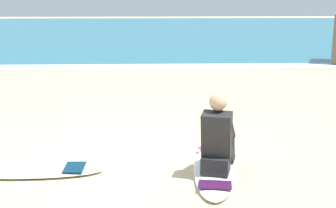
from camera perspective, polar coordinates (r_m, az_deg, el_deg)
The scene contains 6 objects.
ground_plane at distance 6.20m, azimuth -4.80°, elevation -6.49°, with size 80.00×80.00×0.00m, color #CCB584.
sea at distance 26.81m, azimuth -2.91°, elevation 9.03°, with size 80.00×28.00×0.10m, color teal.
breaking_foam at distance 13.19m, azimuth -3.49°, elevation 4.46°, with size 80.00×0.90×0.11m, color white.
surfboard_main at distance 5.77m, azimuth 5.93°, elevation -7.72°, with size 0.82×2.10×0.08m.
surfer_seated at distance 5.46m, azimuth 6.20°, elevation -4.52°, with size 0.52×0.77×0.95m.
surfboard_spare_near at distance 5.88m, azimuth -17.44°, elevation -7.88°, with size 1.92×0.55×0.08m.
Camera 1 is at (0.28, -5.83, 2.11)m, focal length 48.99 mm.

